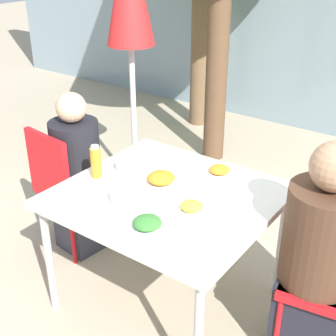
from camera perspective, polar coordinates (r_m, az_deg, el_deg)
The scene contains 13 objects.
ground_plane at distance 2.95m, azimuth 0.00°, elevation -15.58°, with size 24.00×24.00×0.00m, color tan.
dining_table at distance 2.54m, azimuth 0.00°, elevation -4.21°, with size 1.11×1.02×0.74m.
chair_left at distance 3.15m, azimuth -12.60°, elevation -1.60°, with size 0.44×0.44×0.89m.
person_left at distance 3.15m, azimuth -10.91°, elevation -1.28°, with size 0.32×0.32×1.12m.
chair_right at distance 2.50m, azimuth 19.22°, elevation -10.81°, with size 0.46×0.46×0.89m.
person_right at distance 2.42m, azimuth 17.85°, elevation -10.96°, with size 0.39×0.39×1.19m.
plate_0 at distance 2.21m, azimuth -2.55°, elevation -7.00°, with size 0.25×0.25×0.07m.
plate_1 at distance 2.58m, azimuth -0.83°, elevation -1.51°, with size 0.28×0.28×0.08m.
plate_2 at distance 2.34m, azimuth 2.89°, elevation -4.96°, with size 0.20×0.20×0.06m.
plate_3 at distance 2.70m, azimuth 6.29°, elevation -0.47°, with size 0.21×0.21×0.06m.
bottle at distance 2.67m, azimuth -8.78°, elevation 0.73°, with size 0.06×0.06×0.19m.
drinking_cup at distance 2.41m, azimuth -6.27°, elevation -3.50°, with size 0.07×0.07×0.08m.
salad_bowl at distance 2.75m, azimuth -4.69°, elevation 0.35°, with size 0.16×0.16×0.06m.
Camera 1 is at (1.28, -1.77, 1.99)m, focal length 50.00 mm.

